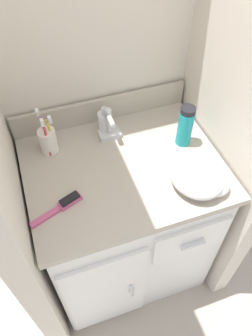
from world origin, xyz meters
TOP-DOWN VIEW (x-y plane):
  - ground_plane at (0.00, 0.00)m, footprint 6.00×6.00m
  - wall_back at (0.00, 0.34)m, footprint 0.93×0.08m
  - wall_right at (0.42, 0.00)m, footprint 0.08×0.67m
  - vanity at (-0.00, -0.00)m, footprint 0.75×0.60m
  - backsplash at (0.00, 0.28)m, footprint 0.75×0.02m
  - sink_faucet at (0.00, 0.17)m, footprint 0.09×0.09m
  - toothbrush_cup at (-0.25, 0.17)m, footprint 0.07×0.10m
  - soap_dispenser at (-0.01, 0.21)m, footprint 0.06×0.06m
  - shaving_cream_can at (0.27, 0.04)m, footprint 0.06×0.06m
  - hairbrush at (-0.25, -0.11)m, footprint 0.19×0.09m
  - hand_towel at (0.23, -0.17)m, footprint 0.20×0.22m

SIDE VIEW (x-z plane):
  - ground_plane at x=0.00m, z-range 0.00..0.00m
  - vanity at x=0.00m, z-range 0.02..0.85m
  - hairbrush at x=-0.25m, z-range 0.82..0.85m
  - hand_towel at x=0.23m, z-range 0.82..0.92m
  - sink_faucet at x=0.00m, z-range 0.81..0.95m
  - soap_dispenser at x=-0.01m, z-range 0.82..0.94m
  - backsplash at x=0.00m, z-range 0.83..0.93m
  - toothbrush_cup at x=-0.25m, z-range 0.79..0.98m
  - shaving_cream_can at x=0.27m, z-range 0.83..1.00m
  - wall_back at x=0.00m, z-range 0.00..2.20m
  - wall_right at x=0.42m, z-range 0.00..2.20m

